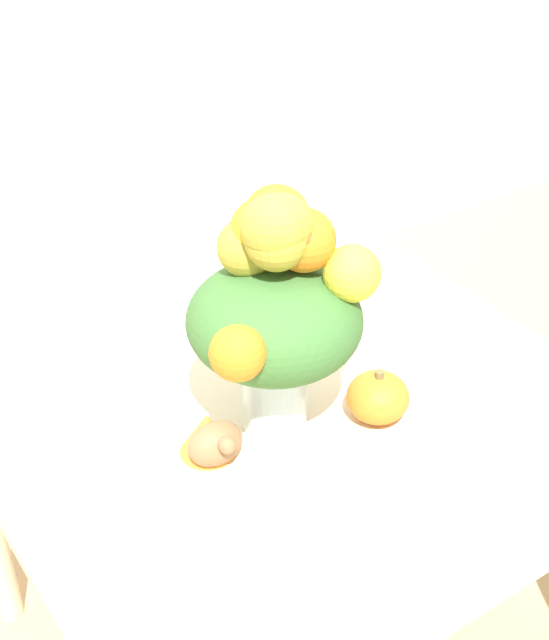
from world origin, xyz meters
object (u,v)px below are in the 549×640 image
at_px(pumpkin, 378,397).
at_px(dining_chair_near_window, 161,300).
at_px(flower_vase, 277,300).
at_px(turkey_figurine, 211,438).

distance_m(pumpkin, dining_chair_near_window, 1.12).
bearing_deg(pumpkin, dining_chair_near_window, 87.14).
height_order(flower_vase, turkey_figurine, flower_vase).
distance_m(flower_vase, dining_chair_near_window, 1.15).
xyz_separation_m(pumpkin, turkey_figurine, (-0.33, 0.09, -0.01)).
bearing_deg(flower_vase, turkey_figurine, -176.18).
height_order(pumpkin, dining_chair_near_window, dining_chair_near_window).
xyz_separation_m(turkey_figurine, dining_chair_near_window, (0.38, 0.97, -0.34)).
bearing_deg(dining_chair_near_window, turkey_figurine, -118.24).
bearing_deg(flower_vase, pumpkin, -28.64).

